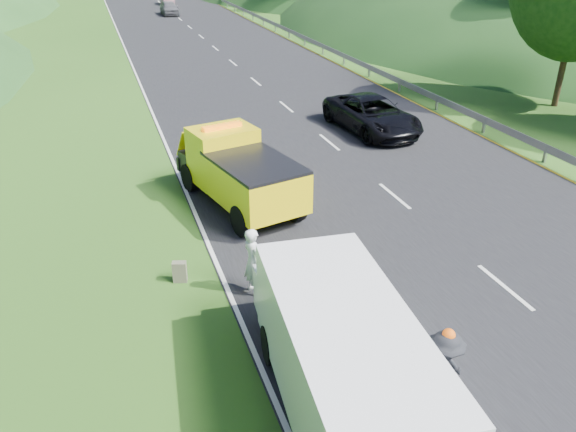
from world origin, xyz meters
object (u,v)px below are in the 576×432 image
object	(u,v)px
tow_truck	(238,170)
spare_tire	(431,419)
woman	(254,293)
passing_suv	(371,131)
white_van	(342,357)
child	(287,315)
worker	(436,412)
suitcase	(180,272)

from	to	relation	value
tow_truck	spare_tire	size ratio (longest dim) A/B	9.70
woman	passing_suv	world-z (taller)	woman
white_van	woman	distance (m)	4.66
child	worker	distance (m)	4.24
worker	suitcase	world-z (taller)	worker
white_van	child	xyz separation A→B (m)	(0.01, 3.25, -1.38)
child	passing_suv	distance (m)	14.70
woman	white_van	bearing A→B (deg)	170.33
child	suitcase	distance (m)	3.21
passing_suv	worker	bearing A→B (deg)	-117.19
woman	tow_truck	bearing A→B (deg)	-26.06
worker	tow_truck	bearing A→B (deg)	71.77
suitcase	spare_tire	size ratio (longest dim) A/B	0.92
white_van	passing_suv	xyz separation A→B (m)	(8.26, 15.42, -1.38)
tow_truck	white_van	distance (m)	9.75
tow_truck	woman	world-z (taller)	tow_truck
white_van	spare_tire	xyz separation A→B (m)	(1.59, -0.71, -1.38)
tow_truck	white_van	size ratio (longest dim) A/B	0.87
worker	spare_tire	world-z (taller)	worker
spare_tire	passing_suv	xyz separation A→B (m)	(6.67, 16.13, 0.00)
child	worker	size ratio (longest dim) A/B	0.54
tow_truck	passing_suv	world-z (taller)	tow_truck
woman	child	world-z (taller)	woman
worker	child	bearing A→B (deg)	89.18
child	tow_truck	bearing A→B (deg)	104.76
suitcase	spare_tire	world-z (taller)	suitcase
woman	passing_suv	size ratio (longest dim) A/B	0.32
suitcase	passing_suv	size ratio (longest dim) A/B	0.10
tow_truck	suitcase	xyz separation A→B (m)	(-2.67, -4.17, -0.94)
white_van	spare_tire	size ratio (longest dim) A/B	11.13
suitcase	spare_tire	bearing A→B (deg)	-59.02
woman	spare_tire	world-z (taller)	woman
tow_truck	spare_tire	xyz separation A→B (m)	(1.10, -10.45, -1.23)
worker	suitcase	xyz separation A→B (m)	(-3.96, 6.18, 0.29)
tow_truck	suitcase	distance (m)	5.04
passing_suv	spare_tire	bearing A→B (deg)	-117.62
passing_suv	child	bearing A→B (deg)	-129.28
worker	suitcase	bearing A→B (deg)	97.33
tow_truck	white_van	world-z (taller)	tow_truck
spare_tire	white_van	bearing A→B (deg)	155.78
white_van	suitcase	xyz separation A→B (m)	(-2.19, 5.57, -1.08)
white_van	worker	bearing A→B (deg)	-13.67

